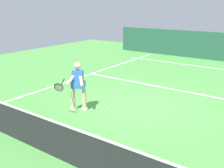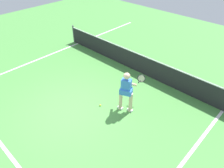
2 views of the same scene
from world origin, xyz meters
name	(u,v)px [view 2 (image 2 of 2)]	position (x,y,z in m)	size (l,w,h in m)	color
ground_plane	(68,110)	(0.00, 0.00, 0.00)	(24.45, 24.45, 0.00)	#4C9342
service_line_marking	(4,149)	(0.00, -2.29, 0.00)	(8.04, 0.10, 0.01)	white
sideline_left_marking	(15,69)	(-4.02, 0.00, 0.00)	(0.10, 16.81, 0.01)	white
court_net	(134,61)	(0.00, 3.73, 0.45)	(8.72, 0.08, 0.97)	#4C4C51
tennis_player	(127,90)	(1.47, 1.44, 0.85)	(0.67, 1.12, 1.55)	beige
tennis_ball_near	(100,105)	(0.69, 0.94, 0.03)	(0.07, 0.07, 0.07)	#D1E533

